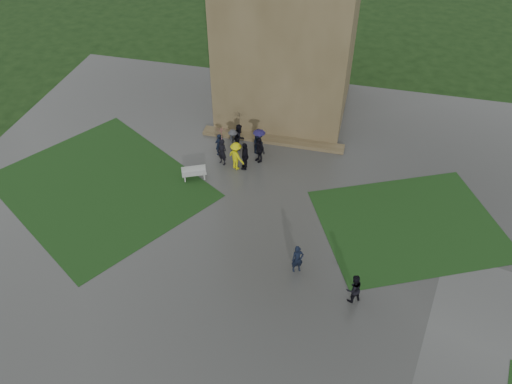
# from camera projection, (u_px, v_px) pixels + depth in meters

# --- Properties ---
(ground) EXTENTS (120.00, 120.00, 0.00)m
(ground) POSITION_uv_depth(u_px,v_px,m) (226.00, 267.00, 23.74)
(ground) COLOR black
(plaza) EXTENTS (34.00, 34.00, 0.02)m
(plaza) POSITION_uv_depth(u_px,v_px,m) (237.00, 238.00, 25.20)
(plaza) COLOR #393936
(plaza) RESTS_ON ground
(lawn_inset_left) EXTENTS (14.10, 13.46, 0.01)m
(lawn_inset_left) POSITION_uv_depth(u_px,v_px,m) (101.00, 186.00, 28.15)
(lawn_inset_left) COLOR #143311
(lawn_inset_left) RESTS_ON plaza
(lawn_inset_right) EXTENTS (11.12, 10.15, 0.01)m
(lawn_inset_right) POSITION_uv_depth(u_px,v_px,m) (410.00, 225.00, 25.87)
(lawn_inset_right) COLOR #143311
(lawn_inset_right) RESTS_ON plaza
(tower_plinth) EXTENTS (9.00, 0.80, 0.22)m
(tower_plinth) POSITION_uv_depth(u_px,v_px,m) (273.00, 140.00, 31.40)
(tower_plinth) COLOR brown
(tower_plinth) RESTS_ON plaza
(bench) EXTENTS (1.43, 0.97, 0.80)m
(bench) POSITION_uv_depth(u_px,v_px,m) (194.00, 173.00, 28.43)
(bench) COLOR #A6A6A2
(bench) RESTS_ON plaza
(visitor_cluster) EXTENTS (3.35, 3.12, 2.49)m
(visitor_cluster) POSITION_uv_depth(u_px,v_px,m) (241.00, 143.00, 29.39)
(visitor_cluster) COLOR black
(visitor_cluster) RESTS_ON plaza
(pedestrian_mid) EXTENTS (0.67, 0.59, 1.55)m
(pedestrian_mid) POSITION_uv_depth(u_px,v_px,m) (297.00, 259.00, 23.09)
(pedestrian_mid) COLOR black
(pedestrian_mid) RESTS_ON plaza
(pedestrian_near) EXTENTS (0.88, 0.79, 1.57)m
(pedestrian_near) POSITION_uv_depth(u_px,v_px,m) (354.00, 289.00, 21.80)
(pedestrian_near) COLOR black
(pedestrian_near) RESTS_ON plaza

